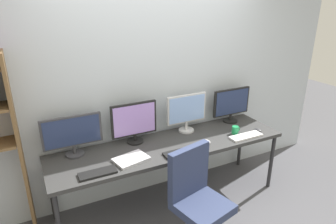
{
  "coord_description": "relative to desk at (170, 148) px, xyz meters",
  "views": [
    {
      "loc": [
        -1.3,
        -1.95,
        2.23
      ],
      "look_at": [
        0.0,
        0.65,
        1.09
      ],
      "focal_mm": 32.02,
      "sensor_mm": 36.0,
      "label": 1
    }
  ],
  "objects": [
    {
      "name": "monitor_far_right",
      "position": [
        0.96,
        0.21,
        0.28
      ],
      "size": [
        0.51,
        0.18,
        0.43
      ],
      "color": "black",
      "rests_on": "desk"
    },
    {
      "name": "monitor_far_left",
      "position": [
        -0.96,
        0.21,
        0.28
      ],
      "size": [
        0.58,
        0.18,
        0.41
      ],
      "color": "#38383D",
      "rests_on": "desk"
    },
    {
      "name": "keyboard_center",
      "position": [
        0.0,
        -0.23,
        0.06
      ],
      "size": [
        0.35,
        0.13,
        0.02
      ],
      "primitive_type": "cube",
      "color": "black",
      "rests_on": "desk"
    },
    {
      "name": "coffee_mug",
      "position": [
        0.79,
        -0.1,
        0.09
      ],
      "size": [
        0.11,
        0.08,
        0.09
      ],
      "color": "#1E8C4C",
      "rests_on": "desk"
    },
    {
      "name": "monitor_center_left",
      "position": [
        -0.32,
        0.21,
        0.29
      ],
      "size": [
        0.5,
        0.18,
        0.45
      ],
      "color": "black",
      "rests_on": "desk"
    },
    {
      "name": "monitor_center_right",
      "position": [
        0.32,
        0.21,
        0.3
      ],
      "size": [
        0.49,
        0.18,
        0.44
      ],
      "color": "silver",
      "rests_on": "desk"
    },
    {
      "name": "wall_back",
      "position": [
        0.0,
        0.42,
        0.61
      ],
      "size": [
        4.95,
        0.1,
        2.6
      ],
      "color": "silver",
      "rests_on": "ground_plane"
    },
    {
      "name": "office_chair",
      "position": [
        -0.07,
        -0.69,
        -0.29
      ],
      "size": [
        0.53,
        0.54,
        0.99
      ],
      "color": "#2D2D33",
      "rests_on": "ground_plane"
    },
    {
      "name": "mouse_right_side",
      "position": [
        1.06,
        -0.18,
        0.06
      ],
      "size": [
        0.06,
        0.1,
        0.03
      ],
      "primitive_type": "ellipsoid",
      "color": "#38383D",
      "rests_on": "desk"
    },
    {
      "name": "desk",
      "position": [
        0.0,
        0.0,
        0.0
      ],
      "size": [
        2.55,
        0.68,
        0.74
      ],
      "color": "#333333",
      "rests_on": "ground_plane"
    },
    {
      "name": "laptop_closed",
      "position": [
        -0.49,
        -0.14,
        0.06
      ],
      "size": [
        0.36,
        0.28,
        0.02
      ],
      "primitive_type": "cube",
      "rotation": [
        0.0,
        0.0,
        0.22
      ],
      "color": "silver",
      "rests_on": "desk"
    },
    {
      "name": "mouse_left_side",
      "position": [
        0.37,
        -0.16,
        0.06
      ],
      "size": [
        0.06,
        0.1,
        0.03
      ],
      "primitive_type": "ellipsoid",
      "color": "silver",
      "rests_on": "desk"
    },
    {
      "name": "keyboard_left",
      "position": [
        -0.84,
        -0.23,
        0.06
      ],
      "size": [
        0.33,
        0.13,
        0.02
      ],
      "primitive_type": "cube",
      "color": "black",
      "rests_on": "desk"
    },
    {
      "name": "keyboard_right",
      "position": [
        0.84,
        -0.23,
        0.06
      ],
      "size": [
        0.39,
        0.13,
        0.02
      ],
      "primitive_type": "cube",
      "color": "silver",
      "rests_on": "desk"
    }
  ]
}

